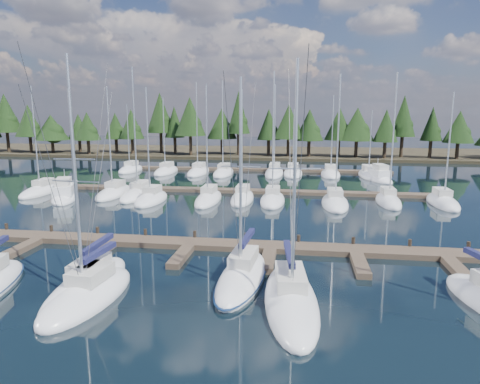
# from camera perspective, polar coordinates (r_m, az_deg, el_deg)

# --- Properties ---
(ground) EXTENTS (260.00, 260.00, 0.00)m
(ground) POSITION_cam_1_polar(r_m,az_deg,el_deg) (44.06, -2.57, -2.44)
(ground) COLOR black
(ground) RESTS_ON ground
(far_shore) EXTENTS (220.00, 30.00, 0.60)m
(far_shore) POSITION_cam_1_polar(r_m,az_deg,el_deg) (102.93, 3.61, 5.27)
(far_shore) COLOR #322B1C
(far_shore) RESTS_ON ground
(main_dock) EXTENTS (44.00, 6.13, 0.90)m
(main_dock) POSITION_cam_1_polar(r_m,az_deg,el_deg) (32.11, -6.75, -7.16)
(main_dock) COLOR #4E3F31
(main_dock) RESTS_ON ground
(back_docks) EXTENTS (50.00, 21.80, 0.40)m
(back_docks) POSITION_cam_1_polar(r_m,az_deg,el_deg) (63.03, 0.71, 1.75)
(back_docks) COLOR #4E3F31
(back_docks) RESTS_ON ground
(front_sailboat_2) EXTENTS (2.62, 8.94, 13.70)m
(front_sailboat_2) POSITION_cam_1_polar(r_m,az_deg,el_deg) (26.37, -19.66, -11.59)
(front_sailboat_2) COLOR silver
(front_sailboat_2) RESTS_ON ground
(front_sailboat_3) EXTENTS (3.55, 8.04, 11.90)m
(front_sailboat_3) POSITION_cam_1_polar(r_m,az_deg,el_deg) (25.07, -19.59, -12.81)
(front_sailboat_3) COLOR silver
(front_sailboat_3) RESTS_ON ground
(front_sailboat_4) EXTENTS (3.25, 9.23, 12.66)m
(front_sailboat_4) POSITION_cam_1_polar(r_m,az_deg,el_deg) (26.12, 0.29, -11.18)
(front_sailboat_4) COLOR silver
(front_sailboat_4) RESTS_ON ground
(front_sailboat_5) EXTENTS (3.79, 10.11, 13.25)m
(front_sailboat_5) POSITION_cam_1_polar(r_m,az_deg,el_deg) (23.33, 6.79, -14.04)
(front_sailboat_5) COLOR silver
(front_sailboat_5) RESTS_ON ground
(back_sailboat_rows) EXTENTS (49.83, 33.13, 15.77)m
(back_sailboat_rows) POSITION_cam_1_polar(r_m,az_deg,el_deg) (59.24, -0.30, 1.23)
(back_sailboat_rows) COLOR silver
(back_sailboat_rows) RESTS_ON ground
(motor_yacht_left) EXTENTS (5.65, 8.64, 4.10)m
(motor_yacht_left) POSITION_cam_1_polar(r_m,az_deg,el_deg) (53.56, -22.32, -0.38)
(motor_yacht_left) COLOR silver
(motor_yacht_left) RESTS_ON ground
(motor_yacht_right) EXTENTS (4.14, 8.27, 3.94)m
(motor_yacht_right) POSITION_cam_1_polar(r_m,az_deg,el_deg) (66.31, 18.06, 1.88)
(motor_yacht_right) COLOR silver
(motor_yacht_right) RESTS_ON ground
(tree_line) EXTENTS (185.11, 11.68, 13.75)m
(tree_line) POSITION_cam_1_polar(r_m,az_deg,el_deg) (93.19, 0.91, 9.10)
(tree_line) COLOR black
(tree_line) RESTS_ON far_shore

